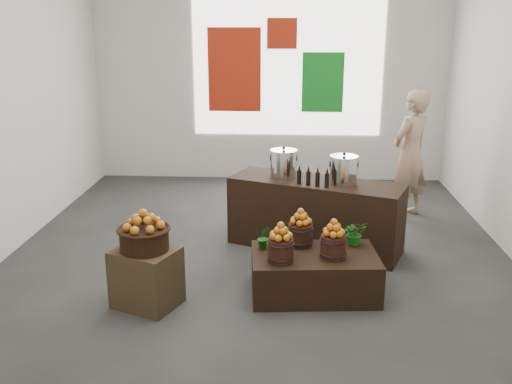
# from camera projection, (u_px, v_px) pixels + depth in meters

# --- Properties ---
(ground) EXTENTS (7.00, 7.00, 0.00)m
(ground) POSITION_uv_depth(u_px,v_px,m) (259.00, 255.00, 6.87)
(ground) COLOR #343532
(ground) RESTS_ON ground
(back_wall) EXTENTS (6.00, 0.04, 4.00)m
(back_wall) POSITION_uv_depth(u_px,v_px,m) (270.00, 64.00, 9.63)
(back_wall) COLOR beige
(back_wall) RESTS_ON ground
(back_opening) EXTENTS (3.20, 0.02, 2.40)m
(back_opening) POSITION_uv_depth(u_px,v_px,m) (288.00, 64.00, 9.60)
(back_opening) COLOR white
(back_opening) RESTS_ON back_wall
(deco_red_left) EXTENTS (0.90, 0.04, 1.40)m
(deco_red_left) POSITION_uv_depth(u_px,v_px,m) (234.00, 70.00, 9.67)
(deco_red_left) COLOR #9E200C
(deco_red_left) RESTS_ON back_wall
(deco_green_right) EXTENTS (0.70, 0.04, 1.00)m
(deco_green_right) POSITION_uv_depth(u_px,v_px,m) (323.00, 82.00, 9.64)
(deco_green_right) COLOR #12761C
(deco_green_right) RESTS_ON back_wall
(deco_red_upper) EXTENTS (0.50, 0.04, 0.50)m
(deco_red_upper) POSITION_uv_depth(u_px,v_px,m) (282.00, 33.00, 9.45)
(deco_red_upper) COLOR #9E200C
(deco_red_upper) RESTS_ON back_wall
(crate) EXTENTS (0.73, 0.67, 0.59)m
(crate) POSITION_uv_depth(u_px,v_px,m) (147.00, 277.00, 5.59)
(crate) COLOR #483821
(crate) RESTS_ON ground
(wicker_basket) EXTENTS (0.47, 0.47, 0.21)m
(wicker_basket) POSITION_uv_depth(u_px,v_px,m) (144.00, 239.00, 5.47)
(wicker_basket) COLOR black
(wicker_basket) RESTS_ON crate
(apples_in_basket) EXTENTS (0.37, 0.37, 0.20)m
(apples_in_basket) POSITION_uv_depth(u_px,v_px,m) (143.00, 219.00, 5.41)
(apples_in_basket) COLOR #9A2104
(apples_in_basket) RESTS_ON wicker_basket
(display_table) EXTENTS (1.33, 0.89, 0.44)m
(display_table) POSITION_uv_depth(u_px,v_px,m) (314.00, 274.00, 5.84)
(display_table) COLOR black
(display_table) RESTS_ON ground
(apple_bucket_front_left) EXTENTS (0.25, 0.25, 0.23)m
(apple_bucket_front_left) POSITION_uv_depth(u_px,v_px,m) (280.00, 250.00, 5.57)
(apple_bucket_front_left) COLOR #34180E
(apple_bucket_front_left) RESTS_ON display_table
(apples_in_bucket_front_left) EXTENTS (0.19, 0.19, 0.17)m
(apples_in_bucket_front_left) POSITION_uv_depth(u_px,v_px,m) (281.00, 231.00, 5.51)
(apples_in_bucket_front_left) COLOR #9A2104
(apples_in_bucket_front_left) RESTS_ON apple_bucket_front_left
(apple_bucket_front_right) EXTENTS (0.25, 0.25, 0.23)m
(apple_bucket_front_right) POSITION_uv_depth(u_px,v_px,m) (333.00, 247.00, 5.66)
(apple_bucket_front_right) COLOR #34180E
(apple_bucket_front_right) RESTS_ON display_table
(apples_in_bucket_front_right) EXTENTS (0.19, 0.19, 0.17)m
(apples_in_bucket_front_right) POSITION_uv_depth(u_px,v_px,m) (334.00, 227.00, 5.60)
(apples_in_bucket_front_right) COLOR #9A2104
(apples_in_bucket_front_right) RESTS_ON apple_bucket_front_right
(apple_bucket_rear) EXTENTS (0.25, 0.25, 0.23)m
(apple_bucket_rear) POSITION_uv_depth(u_px,v_px,m) (300.00, 235.00, 5.97)
(apple_bucket_rear) COLOR #34180E
(apple_bucket_rear) RESTS_ON display_table
(apples_in_bucket_rear) EXTENTS (0.19, 0.19, 0.17)m
(apples_in_bucket_rear) POSITION_uv_depth(u_px,v_px,m) (301.00, 217.00, 5.91)
(apples_in_bucket_rear) COLOR #9A2104
(apples_in_bucket_rear) RESTS_ON apple_bucket_rear
(herb_garnish_right) EXTENTS (0.28, 0.25, 0.27)m
(herb_garnish_right) POSITION_uv_depth(u_px,v_px,m) (355.00, 233.00, 5.97)
(herb_garnish_right) COLOR #145712
(herb_garnish_right) RESTS_ON display_table
(herb_garnish_left) EXTENTS (0.14, 0.12, 0.25)m
(herb_garnish_left) POSITION_uv_depth(u_px,v_px,m) (264.00, 238.00, 5.87)
(herb_garnish_left) COLOR #145712
(herb_garnish_left) RESTS_ON display_table
(counter) EXTENTS (2.19, 1.39, 0.86)m
(counter) POSITION_uv_depth(u_px,v_px,m) (315.00, 214.00, 6.99)
(counter) COLOR black
(counter) RESTS_ON ground
(stock_pot_left) EXTENTS (0.32, 0.32, 0.32)m
(stock_pot_left) POSITION_uv_depth(u_px,v_px,m) (284.00, 164.00, 6.99)
(stock_pot_left) COLOR silver
(stock_pot_left) RESTS_ON counter
(stock_pot_center) EXTENTS (0.32, 0.32, 0.32)m
(stock_pot_center) POSITION_uv_depth(u_px,v_px,m) (344.00, 171.00, 6.68)
(stock_pot_center) COLOR silver
(stock_pot_center) RESTS_ON counter
(oil_cruets) EXTENTS (0.30, 0.16, 0.24)m
(oil_cruets) POSITION_uv_depth(u_px,v_px,m) (311.00, 176.00, 6.65)
(oil_cruets) COLOR black
(oil_cruets) RESTS_ON counter
(shopper) EXTENTS (0.78, 0.77, 1.82)m
(shopper) POSITION_uv_depth(u_px,v_px,m) (410.00, 154.00, 7.98)
(shopper) COLOR tan
(shopper) RESTS_ON ground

